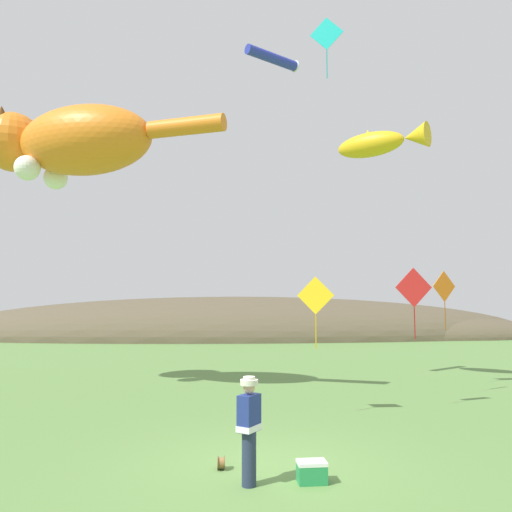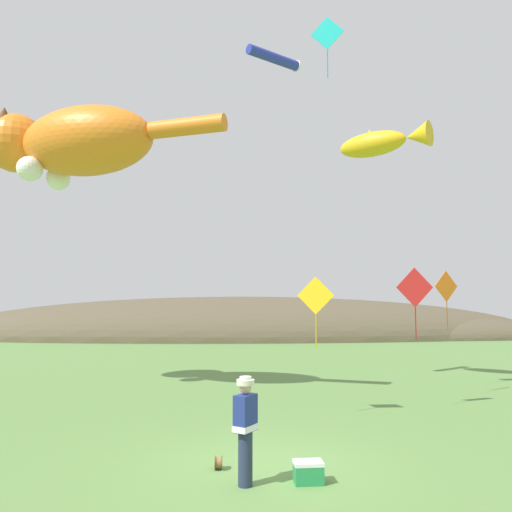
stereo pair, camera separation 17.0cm
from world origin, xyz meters
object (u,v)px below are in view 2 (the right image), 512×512
object	(u,v)px
picnic_cooler	(308,472)
kite_diamond_gold	(316,296)
kite_diamond_red	(415,288)
festival_attendant	(245,427)
kite_spool	(218,463)
kite_diamond_teal	(327,34)
kite_fish_windsock	(382,142)
kite_giant_cat	(71,144)
kite_diamond_orange	(446,287)
kite_tube_streamer	(274,58)

from	to	relation	value
picnic_cooler	kite_diamond_gold	world-z (taller)	kite_diamond_gold
kite_diamond_red	kite_diamond_gold	distance (m)	3.05
festival_attendant	kite_diamond_red	distance (m)	7.74
kite_spool	kite_diamond_red	size ratio (longest dim) A/B	0.12
picnic_cooler	kite_diamond_teal	size ratio (longest dim) A/B	0.26
kite_fish_windsock	kite_diamond_red	xyz separation A→B (m)	(-0.22, -3.50, -5.38)
kite_spool	kite_diamond_teal	world-z (taller)	kite_diamond_teal
picnic_cooler	kite_fish_windsock	distance (m)	13.00
kite_spool	kite_giant_cat	xyz separation A→B (m)	(-5.30, 7.46, 8.23)
kite_diamond_teal	festival_attendant	bearing A→B (deg)	-113.77
festival_attendant	kite_fish_windsock	world-z (taller)	kite_fish_windsock
kite_spool	kite_giant_cat	distance (m)	12.31
kite_diamond_orange	picnic_cooler	bearing A→B (deg)	-127.78
festival_attendant	kite_diamond_gold	bearing A→B (deg)	67.35
kite_giant_cat	kite_fish_windsock	distance (m)	10.93
festival_attendant	kite_fish_windsock	distance (m)	12.94
kite_giant_cat	kite_tube_streamer	size ratio (longest dim) A/B	4.15
kite_tube_streamer	kite_diamond_orange	xyz separation A→B (m)	(5.38, -1.48, -8.26)
picnic_cooler	kite_fish_windsock	size ratio (longest dim) A/B	0.16
festival_attendant	kite_diamond_orange	distance (m)	10.09
kite_tube_streamer	kite_diamond_teal	distance (m)	3.18
kite_diamond_orange	kite_diamond_gold	size ratio (longest dim) A/B	0.99
kite_spool	picnic_cooler	distance (m)	1.70
kite_giant_cat	kite_diamond_gold	world-z (taller)	kite_giant_cat
kite_giant_cat	kite_spool	bearing A→B (deg)	-54.60
kite_giant_cat	kite_diamond_red	world-z (taller)	kite_giant_cat
kite_giant_cat	kite_diamond_orange	world-z (taller)	kite_giant_cat
kite_fish_windsock	kite_spool	bearing A→B (deg)	-124.59
festival_attendant	kite_diamond_orange	xyz separation A→B (m)	(6.59, 7.22, 2.51)
kite_spool	picnic_cooler	xyz separation A→B (m)	(1.53, -0.74, 0.06)
festival_attendant	kite_fish_windsock	size ratio (longest dim) A/B	0.55
kite_spool	picnic_cooler	world-z (taller)	picnic_cooler
festival_attendant	kite_spool	world-z (taller)	festival_attendant
kite_diamond_orange	kite_diamond_gold	bearing A→B (deg)	-151.57
kite_spool	picnic_cooler	bearing A→B (deg)	-26.00
kite_diamond_red	kite_diamond_teal	bearing A→B (deg)	168.91
kite_diamond_teal	kite_diamond_orange	world-z (taller)	kite_diamond_teal
festival_attendant	kite_giant_cat	world-z (taller)	kite_giant_cat
kite_giant_cat	kite_tube_streamer	bearing A→B (deg)	3.40
festival_attendant	picnic_cooler	world-z (taller)	festival_attendant
kite_giant_cat	kite_fish_windsock	xyz separation A→B (m)	(10.91, 0.67, 0.41)
festival_attendant	kite_giant_cat	xyz separation A→B (m)	(-5.77, 8.28, 7.40)
picnic_cooler	kite_giant_cat	bearing A→B (deg)	129.77
picnic_cooler	kite_giant_cat	size ratio (longest dim) A/B	0.06
kite_spool	kite_diamond_red	distance (m)	7.82
festival_attendant	kite_giant_cat	distance (m)	12.52
kite_diamond_orange	kite_spool	bearing A→B (deg)	-137.85
kite_tube_streamer	kite_diamond_red	size ratio (longest dim) A/B	1.02
kite_spool	kite_fish_windsock	size ratio (longest dim) A/B	0.08
kite_fish_windsock	kite_tube_streamer	xyz separation A→B (m)	(-3.92, -0.25, 2.97)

